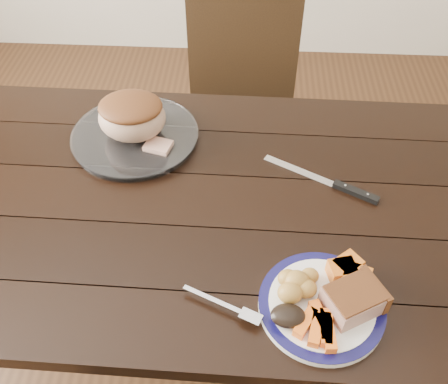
# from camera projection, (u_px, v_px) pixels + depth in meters

# --- Properties ---
(ground) EXTENTS (4.00, 4.00, 0.00)m
(ground) POSITION_uv_depth(u_px,v_px,m) (202.00, 340.00, 1.80)
(ground) COLOR #472B16
(ground) RESTS_ON ground
(dining_table) EXTENTS (1.61, 0.92, 0.75)m
(dining_table) POSITION_uv_depth(u_px,v_px,m) (194.00, 222.00, 1.32)
(dining_table) COLOR black
(dining_table) RESTS_ON ground
(chair_far) EXTENTS (0.44, 0.45, 0.93)m
(chair_far) POSITION_uv_depth(u_px,v_px,m) (239.00, 100.00, 1.92)
(chair_far) COLOR black
(chair_far) RESTS_ON ground
(dinner_plate) EXTENTS (0.26, 0.26, 0.02)m
(dinner_plate) POSITION_uv_depth(u_px,v_px,m) (321.00, 306.00, 1.04)
(dinner_plate) COLOR white
(dinner_plate) RESTS_ON dining_table
(plate_rim) EXTENTS (0.26, 0.26, 0.02)m
(plate_rim) POSITION_uv_depth(u_px,v_px,m) (322.00, 304.00, 1.03)
(plate_rim) COLOR #0F0C40
(plate_rim) RESTS_ON dinner_plate
(serving_platter) EXTENTS (0.35, 0.35, 0.02)m
(serving_platter) POSITION_uv_depth(u_px,v_px,m) (135.00, 137.00, 1.41)
(serving_platter) COLOR white
(serving_platter) RESTS_ON dining_table
(pork_slice) EXTENTS (0.14, 0.13, 0.05)m
(pork_slice) POSITION_uv_depth(u_px,v_px,m) (353.00, 300.00, 1.00)
(pork_slice) COLOR #AB7A68
(pork_slice) RESTS_ON dinner_plate
(roasted_potatoes) EXTENTS (0.09, 0.09, 0.05)m
(roasted_potatoes) POSITION_uv_depth(u_px,v_px,m) (297.00, 285.00, 1.03)
(roasted_potatoes) COLOR gold
(roasted_potatoes) RESTS_ON dinner_plate
(carrot_batons) EXTENTS (0.08, 0.11, 0.02)m
(carrot_batons) POSITION_uv_depth(u_px,v_px,m) (320.00, 327.00, 0.98)
(carrot_batons) COLOR orange
(carrot_batons) RESTS_ON dinner_plate
(pumpkin_wedges) EXTENTS (0.10, 0.09, 0.04)m
(pumpkin_wedges) POSITION_uv_depth(u_px,v_px,m) (348.00, 271.00, 1.06)
(pumpkin_wedges) COLOR orange
(pumpkin_wedges) RESTS_ON dinner_plate
(dark_mushroom) EXTENTS (0.07, 0.05, 0.03)m
(dark_mushroom) POSITION_uv_depth(u_px,v_px,m) (288.00, 316.00, 0.99)
(dark_mushroom) COLOR black
(dark_mushroom) RESTS_ON dinner_plate
(fork) EXTENTS (0.17, 0.09, 0.00)m
(fork) POSITION_uv_depth(u_px,v_px,m) (227.00, 307.00, 1.02)
(fork) COLOR silver
(fork) RESTS_ON dinner_plate
(roast_joint) EXTENTS (0.18, 0.16, 0.12)m
(roast_joint) POSITION_uv_depth(u_px,v_px,m) (132.00, 118.00, 1.36)
(roast_joint) COLOR tan
(roast_joint) RESTS_ON serving_platter
(cut_slice) EXTENTS (0.08, 0.07, 0.02)m
(cut_slice) POSITION_uv_depth(u_px,v_px,m) (158.00, 146.00, 1.36)
(cut_slice) COLOR tan
(cut_slice) RESTS_ON serving_platter
(carving_knife) EXTENTS (0.29, 0.17, 0.01)m
(carving_knife) POSITION_uv_depth(u_px,v_px,m) (341.00, 187.00, 1.28)
(carving_knife) COLOR silver
(carving_knife) RESTS_ON dining_table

